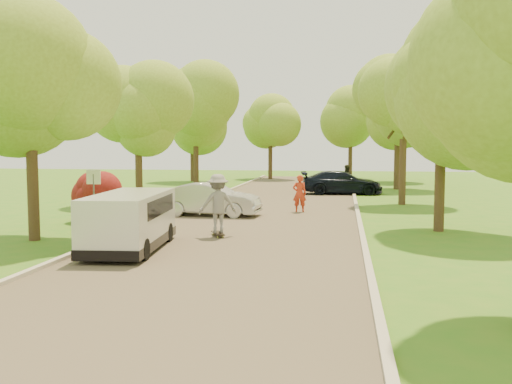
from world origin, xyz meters
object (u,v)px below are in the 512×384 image
Objects in this scene: street_sign at (94,186)px; person_olive at (346,179)px; skateboarder at (218,204)px; silver_sedan at (210,199)px; dark_sedan at (342,183)px; minivan at (130,220)px; longboard at (218,233)px; person_striped at (299,194)px.

street_sign is 19.33m from person_olive.
street_sign is 5.24m from skateboarder.
dark_sedan is (5.60, 11.55, 0.01)m from silver_sedan.
minivan is 3.44m from skateboarder.
person_striped is at bearing -131.28° from longboard.
skateboarder is at bearing -24.47° from longboard.
silver_sedan is at bearing 48.96° from street_sign.
silver_sedan is 0.87× the size of dark_sedan.
dark_sedan is at bearing -127.96° from skateboarder.
skateboarder is (1.53, -5.40, 0.41)m from silver_sedan.
dark_sedan is 4.77× the size of longboard.
skateboarder reaches higher than person_striped.
person_striped reaches higher than longboard.
silver_sedan is (0.48, 8.18, -0.17)m from minivan.
person_striped is 0.96× the size of person_olive.
minivan is 20.64m from dark_sedan.
skateboarder is at bearing 64.81° from person_striped.
person_striped is at bearing -131.28° from skateboarder.
skateboarder is at bearing 160.13° from dark_sedan.
longboard is 0.59× the size of person_olive.
person_olive is at bearing 60.93° from street_sign.
silver_sedan is 5.63m from skateboarder.
dark_sedan is 17.44m from longboard.
dark_sedan is at bearing 59.69° from street_sign.
silver_sedan reaches higher than longboard.
skateboarder is 18.78m from person_olive.
skateboarder is (-0.00, 0.00, 1.01)m from longboard.
street_sign is 5.40m from silver_sedan.
dark_sedan is at bearing -127.96° from longboard.
silver_sedan is at bearing -98.61° from skateboarder.
person_striped reaches higher than dark_sedan.
dark_sedan is at bearing -21.97° from silver_sedan.
dark_sedan is at bearing 67.90° from minivan.
person_striped is (2.20, 7.27, 0.75)m from longboard.
silver_sedan is (3.50, 4.02, -0.85)m from street_sign.
skateboarder is (-4.07, -16.95, 0.40)m from dark_sedan.
silver_sedan is 2.54× the size of person_striped.
silver_sedan is at bearing 34.91° from person_olive.
person_striped is at bearing -59.46° from silver_sedan.
person_striped is (-1.87, -9.68, 0.13)m from dark_sedan.
silver_sedan is 12.83m from dark_sedan.
longboard is (2.01, 2.78, -0.78)m from minivan.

